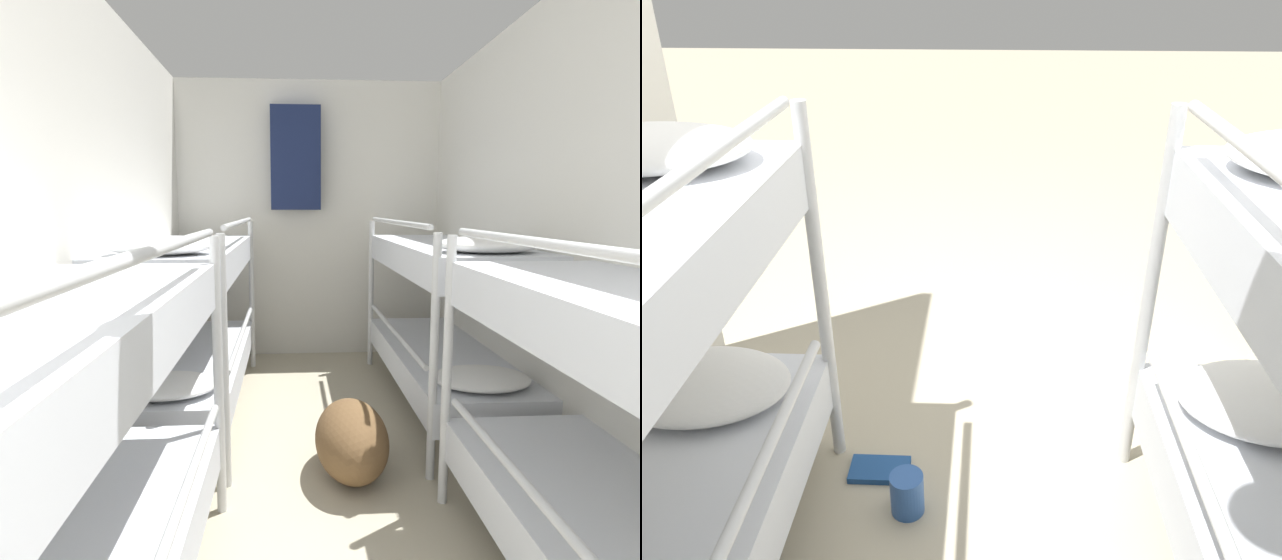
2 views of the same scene
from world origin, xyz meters
TOP-DOWN VIEW (x-y plane):
  - wall_left at (-1.22, 2.48)m, footprint 0.06×5.07m
  - wall_right at (1.22, 2.48)m, footprint 0.06×5.07m
  - wall_back at (0.00, 4.98)m, footprint 2.51×0.06m
  - bunk_stack_left_near at (-0.85, 1.47)m, footprint 0.70×1.94m
  - bunk_stack_left_far at (-0.85, 3.58)m, footprint 0.70×1.94m
  - bunk_stack_right_far at (0.85, 3.58)m, footprint 0.70×1.94m
  - duffel_bag at (0.12, 2.75)m, footprint 0.38×0.63m
  - hanging_coat at (-0.13, 4.83)m, footprint 0.44×0.12m

SIDE VIEW (x-z plane):
  - duffel_bag at x=0.12m, z-range 0.00..0.38m
  - bunk_stack_left_near at x=-0.85m, z-range 0.04..1.35m
  - bunk_stack_left_far at x=-0.85m, z-range 0.04..1.35m
  - bunk_stack_right_far at x=0.85m, z-range 0.04..1.35m
  - wall_left at x=-1.22m, z-range 0.00..2.52m
  - wall_right at x=1.22m, z-range 0.00..2.52m
  - wall_back at x=0.00m, z-range 0.00..2.52m
  - hanging_coat at x=-0.13m, z-range 1.37..2.27m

